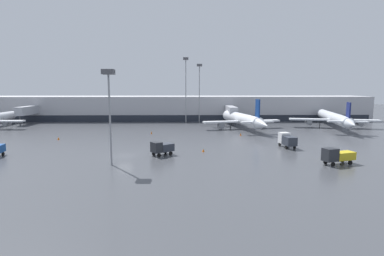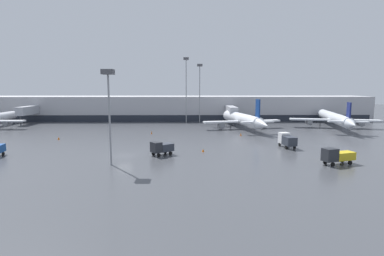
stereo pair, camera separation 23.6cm
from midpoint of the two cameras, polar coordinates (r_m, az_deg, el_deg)
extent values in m
plane|color=#424449|center=(56.79, -12.60, -5.14)|extent=(320.00, 320.00, 0.00)
cube|color=#B2B2B7|center=(117.02, -6.53, 3.84)|extent=(160.00, 16.00, 9.00)
cube|color=#1E232D|center=(109.33, -6.92, 1.82)|extent=(156.80, 0.10, 2.40)
cube|color=#A8AAB2|center=(103.09, 7.56, 3.34)|extent=(2.60, 13.01, 2.80)
cylinder|color=#3F4247|center=(97.57, 8.04, 1.31)|extent=(0.44, 0.44, 3.20)
cube|color=#A8AAB2|center=(116.53, -28.77, 2.95)|extent=(2.60, 10.91, 2.80)
cylinder|color=#3F4247|center=(112.52, -29.81, 1.21)|extent=(0.44, 0.44, 3.20)
cone|color=silver|center=(121.86, -30.50, 2.25)|extent=(2.55, 2.94, 2.52)
cylinder|color=slate|center=(104.96, -31.66, 0.70)|extent=(1.48, 2.63, 1.46)
cylinder|color=#2D2D33|center=(116.58, -31.93, 0.90)|extent=(0.20, 0.20, 1.79)
cylinder|color=silver|center=(102.31, 25.45, 1.79)|extent=(9.00, 29.76, 3.04)
cone|color=silver|center=(118.33, 23.45, 2.63)|extent=(3.51, 3.86, 2.89)
cone|color=silver|center=(85.90, 28.30, 0.60)|extent=(3.61, 5.03, 2.74)
cube|color=silver|center=(101.65, 25.53, 1.41)|extent=(26.19, 8.24, 0.44)
cube|color=silver|center=(89.17, 27.65, 1.07)|extent=(10.06, 3.67, 0.35)
cube|color=navy|center=(88.92, 27.77, 2.90)|extent=(0.90, 2.74, 4.50)
cylinder|color=slate|center=(100.13, 21.45, 1.01)|extent=(2.31, 3.60, 1.67)
cylinder|color=slate|center=(103.85, 29.40, 0.77)|extent=(2.31, 3.60, 1.67)
cylinder|color=#2D2D33|center=(111.86, 24.14, 1.16)|extent=(0.20, 0.20, 1.77)
cylinder|color=#2D2D33|center=(100.12, 23.27, 0.50)|extent=(0.20, 0.20, 1.77)
cylinder|color=#2D2D33|center=(102.26, 27.84, 0.37)|extent=(0.20, 0.20, 1.77)
cylinder|color=silver|center=(91.84, 9.47, 1.73)|extent=(8.30, 24.43, 3.38)
cone|color=silver|center=(104.85, 6.59, 2.53)|extent=(3.90, 4.30, 3.21)
cone|color=silver|center=(78.55, 13.50, 0.59)|extent=(4.02, 5.58, 3.04)
cube|color=silver|center=(91.35, 9.61, 1.27)|extent=(23.93, 7.31, 0.44)
cube|color=silver|center=(81.65, 12.43, 1.13)|extent=(9.18, 3.21, 0.35)
cube|color=navy|center=(81.33, 12.50, 3.49)|extent=(0.80, 2.22, 5.37)
cylinder|color=slate|center=(89.15, 5.60, 0.52)|extent=(2.37, 3.00, 1.86)
cylinder|color=slate|center=(94.21, 13.37, 0.73)|extent=(2.37, 3.00, 1.86)
cylinder|color=#2D2D33|center=(99.38, 7.73, 0.92)|extent=(0.20, 0.20, 1.44)
cylinder|color=#2D2D33|center=(89.60, 7.46, 0.17)|extent=(0.20, 0.20, 1.44)
cylinder|color=#2D2D33|center=(92.51, 11.92, 0.31)|extent=(0.20, 0.20, 1.44)
cube|color=#2D333D|center=(56.16, -4.92, -3.67)|extent=(3.26, 3.17, 1.40)
cube|color=#26282D|center=(55.07, -6.71, -3.65)|extent=(2.41, 2.51, 1.92)
cylinder|color=black|center=(54.53, -6.24, -5.16)|extent=(0.71, 0.62, 0.70)
cylinder|color=black|center=(56.11, -7.23, -4.81)|extent=(0.71, 0.62, 0.70)
cylinder|color=black|center=(55.84, -4.00, -4.83)|extent=(0.71, 0.62, 0.70)
cylinder|color=black|center=(57.38, -5.04, -4.49)|extent=(0.71, 0.62, 0.70)
cylinder|color=black|center=(65.30, -32.22, -4.18)|extent=(0.34, 0.73, 0.70)
cube|color=#2D333D|center=(64.56, 18.16, -2.36)|extent=(2.42, 3.26, 1.77)
cube|color=silver|center=(66.65, 17.22, -1.80)|extent=(2.16, 2.09, 2.25)
cylinder|color=black|center=(66.57, 16.44, -3.06)|extent=(0.35, 0.73, 0.70)
cylinder|color=black|center=(67.37, 17.84, -3.00)|extent=(0.35, 0.73, 0.70)
cylinder|color=black|center=(63.91, 17.60, -3.56)|extent=(0.35, 0.73, 0.70)
cylinder|color=black|center=(64.73, 19.04, -3.48)|extent=(0.35, 0.73, 0.70)
cube|color=gold|center=(55.29, 27.00, -4.75)|extent=(3.89, 2.80, 1.29)
cube|color=#26282D|center=(53.23, 24.90, -4.64)|extent=(2.57, 2.29, 2.08)
cylinder|color=black|center=(52.92, 25.35, -6.29)|extent=(0.74, 0.45, 0.70)
cylinder|color=black|center=(54.05, 24.15, -5.93)|extent=(0.74, 0.45, 0.70)
cylinder|color=black|center=(55.40, 27.99, -5.84)|extent=(0.74, 0.45, 0.70)
cylinder|color=black|center=(56.48, 26.79, -5.52)|extent=(0.74, 0.45, 0.70)
cone|color=orange|center=(58.63, 2.24, -4.27)|extent=(0.50, 0.50, 0.57)
cone|color=orange|center=(78.71, -23.98, -1.80)|extent=(0.50, 0.50, 0.65)
cone|color=orange|center=(81.38, -7.64, -0.84)|extent=(0.36, 0.36, 0.78)
cone|color=orange|center=(78.85, 9.37, -1.20)|extent=(0.43, 0.43, 0.65)
cylinder|color=gray|center=(104.07, -1.05, 6.89)|extent=(0.30, 0.30, 21.69)
cube|color=#4C4C51|center=(104.48, -1.07, 13.07)|extent=(1.80, 1.80, 0.80)
cylinder|color=gray|center=(49.42, -15.28, 1.38)|extent=(0.30, 0.30, 14.50)
cube|color=#4C4C51|center=(49.19, -15.61, 10.26)|extent=(1.80, 1.80, 0.80)
cylinder|color=gray|center=(105.06, 1.53, 6.32)|extent=(0.30, 0.30, 19.58)
cube|color=#4C4C51|center=(105.29, 1.55, 11.87)|extent=(1.80, 1.80, 0.80)
camera|label=1|loc=(0.12, -89.90, 0.01)|focal=28.00mm
camera|label=2|loc=(0.12, 90.10, -0.01)|focal=28.00mm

